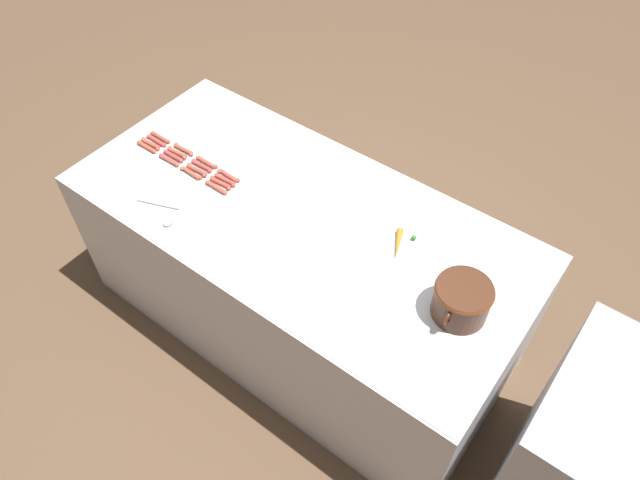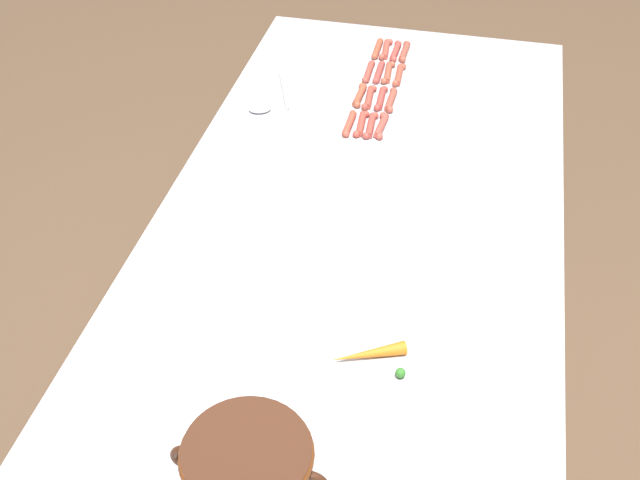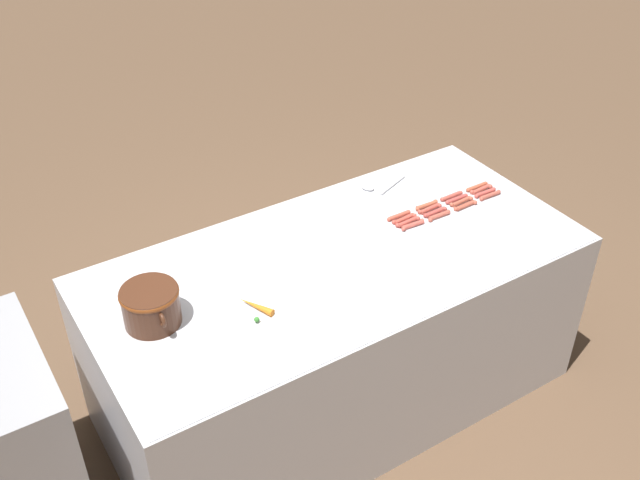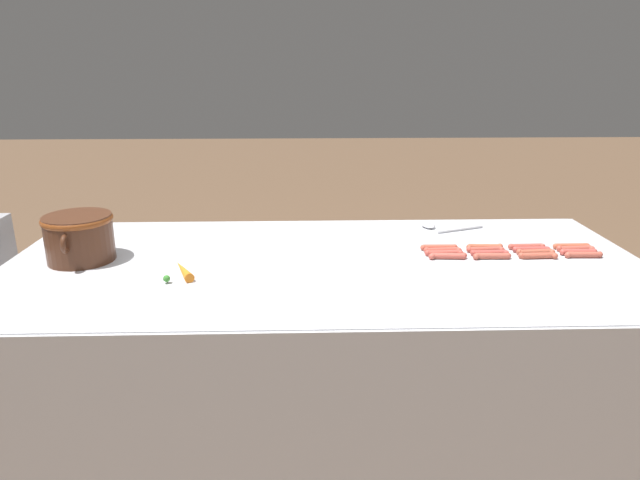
{
  "view_description": "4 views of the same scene",
  "coord_description": "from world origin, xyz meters",
  "px_view_note": "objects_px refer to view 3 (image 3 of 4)",
  "views": [
    {
      "loc": [
        1.47,
        1.24,
        2.93
      ],
      "look_at": [
        0.08,
        0.18,
        0.91
      ],
      "focal_mm": 33.46,
      "sensor_mm": 36.0,
      "label": 1
    },
    {
      "loc": [
        -0.26,
        1.6,
        2.22
      ],
      "look_at": [
        0.05,
        0.23,
        0.99
      ],
      "focal_mm": 44.19,
      "sensor_mm": 36.0,
      "label": 2
    },
    {
      "loc": [
        -2.21,
        1.49,
        2.91
      ],
      "look_at": [
        0.05,
        0.06,
        0.98
      ],
      "focal_mm": 41.74,
      "sensor_mm": 36.0,
      "label": 3
    },
    {
      "loc": [
        -1.86,
        0.08,
        1.57
      ],
      "look_at": [
        -0.03,
        0.02,
        0.98
      ],
      "focal_mm": 31.5,
      "sensor_mm": 36.0,
      "label": 4
    }
  ],
  "objects_px": {
    "hot_dog_13": "(451,196)",
    "carrot": "(256,307)",
    "hot_dog_3": "(413,225)",
    "hot_dog_8": "(481,189)",
    "hot_dog_7": "(408,222)",
    "hot_dog_5": "(461,202)",
    "hot_dog_14": "(427,205)",
    "hot_dog_9": "(457,199)",
    "hot_dog_6": "(435,212)",
    "hot_dog_1": "(465,205)",
    "hot_dog_15": "(399,216)",
    "serving_spoon": "(376,187)",
    "hot_dog_4": "(485,193)",
    "hot_dog_12": "(477,187)",
    "hot_dog_0": "(490,195)",
    "bean_pot": "(151,304)",
    "hot_dog_2": "(439,215)",
    "hot_dog_10": "(430,209)"
  },
  "relations": [
    {
      "from": "hot_dog_8",
      "to": "hot_dog_12",
      "type": "distance_m",
      "value": 0.03
    },
    {
      "from": "hot_dog_9",
      "to": "hot_dog_12",
      "type": "xyz_separation_m",
      "value": [
        0.03,
        -0.16,
        0.0
      ]
    },
    {
      "from": "hot_dog_0",
      "to": "hot_dog_3",
      "type": "xyz_separation_m",
      "value": [
        0.0,
        0.49,
        0.0
      ]
    },
    {
      "from": "hot_dog_15",
      "to": "serving_spoon",
      "type": "height_order",
      "value": "hot_dog_15"
    },
    {
      "from": "hot_dog_4",
      "to": "hot_dog_6",
      "type": "distance_m",
      "value": 0.33
    },
    {
      "from": "hot_dog_7",
      "to": "hot_dog_15",
      "type": "height_order",
      "value": "same"
    },
    {
      "from": "hot_dog_5",
      "to": "hot_dog_10",
      "type": "distance_m",
      "value": 0.18
    },
    {
      "from": "hot_dog_4",
      "to": "hot_dog_6",
      "type": "height_order",
      "value": "same"
    },
    {
      "from": "hot_dog_14",
      "to": "hot_dog_6",
      "type": "bearing_deg",
      "value": 176.94
    },
    {
      "from": "hot_dog_2",
      "to": "serving_spoon",
      "type": "relative_size",
      "value": 0.53
    },
    {
      "from": "hot_dog_7",
      "to": "bean_pot",
      "type": "distance_m",
      "value": 1.3
    },
    {
      "from": "hot_dog_7",
      "to": "serving_spoon",
      "type": "height_order",
      "value": "hot_dog_7"
    },
    {
      "from": "hot_dog_3",
      "to": "hot_dog_6",
      "type": "relative_size",
      "value": 1.0
    },
    {
      "from": "hot_dog_3",
      "to": "hot_dog_13",
      "type": "relative_size",
      "value": 1.0
    },
    {
      "from": "hot_dog_8",
      "to": "hot_dog_0",
      "type": "bearing_deg",
      "value": 178.48
    },
    {
      "from": "hot_dog_10",
      "to": "serving_spoon",
      "type": "bearing_deg",
      "value": 17.86
    },
    {
      "from": "bean_pot",
      "to": "hot_dog_0",
      "type": "bearing_deg",
      "value": -90.88
    },
    {
      "from": "hot_dog_4",
      "to": "hot_dog_9",
      "type": "distance_m",
      "value": 0.16
    },
    {
      "from": "hot_dog_10",
      "to": "hot_dog_12",
      "type": "distance_m",
      "value": 0.34
    },
    {
      "from": "hot_dog_13",
      "to": "hot_dog_15",
      "type": "height_order",
      "value": "same"
    },
    {
      "from": "hot_dog_15",
      "to": "hot_dog_7",
      "type": "bearing_deg",
      "value": -176.98
    },
    {
      "from": "hot_dog_14",
      "to": "hot_dog_15",
      "type": "height_order",
      "value": "same"
    },
    {
      "from": "hot_dog_5",
      "to": "hot_dog_14",
      "type": "xyz_separation_m",
      "value": [
        0.07,
        0.17,
        0.0
      ]
    },
    {
      "from": "hot_dog_2",
      "to": "carrot",
      "type": "bearing_deg",
      "value": 96.55
    },
    {
      "from": "hot_dog_3",
      "to": "hot_dog_1",
      "type": "bearing_deg",
      "value": -91.01
    },
    {
      "from": "hot_dog_2",
      "to": "hot_dog_8",
      "type": "distance_m",
      "value": 0.34
    },
    {
      "from": "hot_dog_7",
      "to": "hot_dog_8",
      "type": "xyz_separation_m",
      "value": [
        0.03,
        -0.5,
        0.0
      ]
    },
    {
      "from": "hot_dog_8",
      "to": "hot_dog_10",
      "type": "bearing_deg",
      "value": 90.1
    },
    {
      "from": "hot_dog_3",
      "to": "hot_dog_14",
      "type": "relative_size",
      "value": 1.0
    },
    {
      "from": "hot_dog_6",
      "to": "hot_dog_15",
      "type": "height_order",
      "value": "same"
    },
    {
      "from": "hot_dog_1",
      "to": "hot_dog_8",
      "type": "bearing_deg",
      "value": -67.04
    },
    {
      "from": "hot_dog_2",
      "to": "hot_dog_9",
      "type": "relative_size",
      "value": 1.0
    },
    {
      "from": "hot_dog_4",
      "to": "hot_dog_9",
      "type": "xyz_separation_m",
      "value": [
        0.03,
        0.16,
        0.0
      ]
    },
    {
      "from": "hot_dog_5",
      "to": "hot_dog_12",
      "type": "relative_size",
      "value": 1.0
    },
    {
      "from": "hot_dog_9",
      "to": "hot_dog_13",
      "type": "height_order",
      "value": "same"
    },
    {
      "from": "hot_dog_13",
      "to": "bean_pot",
      "type": "height_order",
      "value": "bean_pot"
    },
    {
      "from": "hot_dog_5",
      "to": "hot_dog_6",
      "type": "height_order",
      "value": "same"
    },
    {
      "from": "hot_dog_3",
      "to": "serving_spoon",
      "type": "distance_m",
      "value": 0.38
    },
    {
      "from": "hot_dog_9",
      "to": "hot_dog_13",
      "type": "relative_size",
      "value": 1.0
    },
    {
      "from": "carrot",
      "to": "hot_dog_1",
      "type": "bearing_deg",
      "value": -84.36
    },
    {
      "from": "hot_dog_9",
      "to": "serving_spoon",
      "type": "xyz_separation_m",
      "value": [
        0.31,
        0.27,
        -0.0
      ]
    },
    {
      "from": "hot_dog_9",
      "to": "hot_dog_14",
      "type": "relative_size",
      "value": 1.0
    },
    {
      "from": "hot_dog_4",
      "to": "hot_dog_7",
      "type": "distance_m",
      "value": 0.49
    },
    {
      "from": "hot_dog_1",
      "to": "hot_dog_2",
      "type": "xyz_separation_m",
      "value": [
        0.0,
        0.17,
        0.0
      ]
    },
    {
      "from": "hot_dog_13",
      "to": "carrot",
      "type": "height_order",
      "value": "carrot"
    },
    {
      "from": "carrot",
      "to": "hot_dog_7",
      "type": "bearing_deg",
      "value": -80.02
    },
    {
      "from": "hot_dog_3",
      "to": "hot_dog_8",
      "type": "bearing_deg",
      "value": -82.33
    },
    {
      "from": "hot_dog_7",
      "to": "hot_dog_9",
      "type": "relative_size",
      "value": 1.0
    },
    {
      "from": "hot_dog_13",
      "to": "hot_dog_15",
      "type": "distance_m",
      "value": 0.33
    },
    {
      "from": "hot_dog_12",
      "to": "bean_pot",
      "type": "relative_size",
      "value": 0.47
    }
  ]
}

